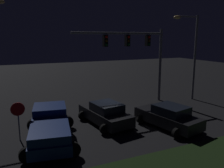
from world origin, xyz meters
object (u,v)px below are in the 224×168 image
Objects in this scene: traffic_signal_gantry at (137,48)px; stop_sign at (18,114)px; car_sedan_far at (168,117)px; street_lamp_right at (191,47)px; pickup_truck at (50,125)px; car_sedan at (105,113)px.

stop_sign is at bearing -157.72° from traffic_signal_gantry.
street_lamp_right reaches higher than car_sedan_far.
pickup_truck reaches higher than car_sedan_far.
car_sedan is 4.13m from car_sedan_far.
stop_sign is (-8.88, 1.84, 0.82)m from car_sedan_far.
traffic_signal_gantry reaches higher than pickup_truck.
traffic_signal_gantry is 3.73× the size of stop_sign.
car_sedan is at bearing -140.87° from traffic_signal_gantry.
car_sedan is 2.07× the size of stop_sign.
pickup_truck is at bearing -149.48° from traffic_signal_gantry.
traffic_signal_gantry is at bearing -49.69° from pickup_truck.
car_sedan is 0.99× the size of car_sedan_far.
car_sedan_far is 0.61× the size of street_lamp_right.
street_lamp_right reaches higher than stop_sign.
traffic_signal_gantry is 5.09m from street_lamp_right.
traffic_signal_gantry is at bearing -22.46° from car_sedan_far.
traffic_signal_gantry is 11.23m from stop_sign.
street_lamp_right is at bearing -83.13° from car_sedan.
pickup_truck is 14.45m from street_lamp_right.
car_sedan_far is at bearing -11.72° from stop_sign.
pickup_truck is at bearing 99.13° from car_sedan.
car_sedan_far is at bearing -87.91° from pickup_truck.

